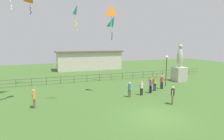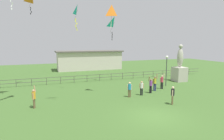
{
  "view_description": "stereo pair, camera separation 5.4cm",
  "coord_description": "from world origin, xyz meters",
  "px_view_note": "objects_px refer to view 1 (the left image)",
  "views": [
    {
      "loc": [
        -7.63,
        -11.33,
        5.42
      ],
      "look_at": [
        -1.16,
        6.03,
        2.72
      ],
      "focal_mm": 30.09,
      "sensor_mm": 36.0,
      "label": 1
    },
    {
      "loc": [
        -7.58,
        -11.35,
        5.42
      ],
      "look_at": [
        -1.16,
        6.03,
        2.72
      ],
      "focal_mm": 30.09,
      "sensor_mm": 36.0,
      "label": 2
    }
  ],
  "objects_px": {
    "person_4": "(162,81)",
    "kite_1": "(114,23)",
    "statue_monument": "(179,69)",
    "person_6": "(173,94)",
    "person_2": "(34,97)",
    "lamppost": "(167,64)",
    "kite_5": "(77,11)",
    "person_0": "(155,82)",
    "person_3": "(142,87)",
    "person_1": "(130,88)",
    "kite_2": "(112,12)",
    "person_5": "(151,85)"
  },
  "relations": [
    {
      "from": "lamppost",
      "to": "kite_1",
      "type": "height_order",
      "value": "kite_1"
    },
    {
      "from": "kite_5",
      "to": "kite_1",
      "type": "bearing_deg",
      "value": 27.26
    },
    {
      "from": "lamppost",
      "to": "kite_5",
      "type": "height_order",
      "value": "kite_5"
    },
    {
      "from": "person_5",
      "to": "lamppost",
      "type": "bearing_deg",
      "value": 31.97
    },
    {
      "from": "person_1",
      "to": "kite_1",
      "type": "relative_size",
      "value": 0.53
    },
    {
      "from": "person_0",
      "to": "person_4",
      "type": "height_order",
      "value": "person_0"
    },
    {
      "from": "kite_5",
      "to": "lamppost",
      "type": "bearing_deg",
      "value": -6.16
    },
    {
      "from": "person_6",
      "to": "kite_2",
      "type": "xyz_separation_m",
      "value": [
        -3.88,
        5.01,
        7.56
      ]
    },
    {
      "from": "person_5",
      "to": "person_0",
      "type": "bearing_deg",
      "value": 34.93
    },
    {
      "from": "person_3",
      "to": "person_6",
      "type": "height_order",
      "value": "person_6"
    },
    {
      "from": "person_3",
      "to": "kite_1",
      "type": "height_order",
      "value": "kite_1"
    },
    {
      "from": "person_4",
      "to": "kite_2",
      "type": "distance_m",
      "value": 9.86
    },
    {
      "from": "person_2",
      "to": "kite_2",
      "type": "bearing_deg",
      "value": 13.35
    },
    {
      "from": "person_4",
      "to": "kite_1",
      "type": "distance_m",
      "value": 9.51
    },
    {
      "from": "lamppost",
      "to": "kite_1",
      "type": "relative_size",
      "value": 1.31
    },
    {
      "from": "person_1",
      "to": "person_0",
      "type": "bearing_deg",
      "value": 18.9
    },
    {
      "from": "person_2",
      "to": "statue_monument",
      "type": "bearing_deg",
      "value": 14.5
    },
    {
      "from": "person_6",
      "to": "kite_5",
      "type": "height_order",
      "value": "kite_5"
    },
    {
      "from": "statue_monument",
      "to": "person_6",
      "type": "relative_size",
      "value": 3.18
    },
    {
      "from": "statue_monument",
      "to": "lamppost",
      "type": "height_order",
      "value": "statue_monument"
    },
    {
      "from": "person_2",
      "to": "person_4",
      "type": "relative_size",
      "value": 0.99
    },
    {
      "from": "person_3",
      "to": "person_1",
      "type": "bearing_deg",
      "value": -173.05
    },
    {
      "from": "person_6",
      "to": "person_0",
      "type": "bearing_deg",
      "value": 75.49
    },
    {
      "from": "person_5",
      "to": "statue_monument",
      "type": "bearing_deg",
      "value": 29.78
    },
    {
      "from": "person_2",
      "to": "lamppost",
      "type": "bearing_deg",
      "value": 11.14
    },
    {
      "from": "person_0",
      "to": "person_6",
      "type": "xyz_separation_m",
      "value": [
        -1.2,
        -4.64,
        -0.03
      ]
    },
    {
      "from": "kite_1",
      "to": "kite_2",
      "type": "distance_m",
      "value": 5.57
    },
    {
      "from": "person_2",
      "to": "kite_2",
      "type": "height_order",
      "value": "kite_2"
    },
    {
      "from": "lamppost",
      "to": "person_6",
      "type": "height_order",
      "value": "lamppost"
    },
    {
      "from": "kite_2",
      "to": "person_3",
      "type": "bearing_deg",
      "value": -28.53
    },
    {
      "from": "person_0",
      "to": "kite_5",
      "type": "xyz_separation_m",
      "value": [
        -8.06,
        2.75,
        7.77
      ]
    },
    {
      "from": "statue_monument",
      "to": "person_2",
      "type": "height_order",
      "value": "statue_monument"
    },
    {
      "from": "kite_2",
      "to": "person_0",
      "type": "bearing_deg",
      "value": -4.22
    },
    {
      "from": "kite_2",
      "to": "kite_5",
      "type": "height_order",
      "value": "kite_5"
    },
    {
      "from": "person_0",
      "to": "person_2",
      "type": "xyz_separation_m",
      "value": [
        -12.62,
        -1.42,
        -0.03
      ]
    },
    {
      "from": "person_3",
      "to": "person_5",
      "type": "xyz_separation_m",
      "value": [
        1.36,
        0.44,
        0.06
      ]
    },
    {
      "from": "person_0",
      "to": "person_4",
      "type": "bearing_deg",
      "value": 20.68
    },
    {
      "from": "person_4",
      "to": "kite_5",
      "type": "bearing_deg",
      "value": 166.35
    },
    {
      "from": "person_2",
      "to": "person_4",
      "type": "xyz_separation_m",
      "value": [
        13.9,
        1.9,
        0.01
      ]
    },
    {
      "from": "person_0",
      "to": "person_2",
      "type": "bearing_deg",
      "value": -173.6
    },
    {
      "from": "person_5",
      "to": "person_6",
      "type": "xyz_separation_m",
      "value": [
        -0.23,
        -3.96,
        0.01
      ]
    },
    {
      "from": "person_2",
      "to": "person_5",
      "type": "bearing_deg",
      "value": 3.63
    },
    {
      "from": "person_6",
      "to": "person_4",
      "type": "bearing_deg",
      "value": 64.17
    },
    {
      "from": "person_4",
      "to": "person_5",
      "type": "distance_m",
      "value": 2.53
    },
    {
      "from": "person_2",
      "to": "kite_2",
      "type": "xyz_separation_m",
      "value": [
        7.55,
        1.79,
        7.55
      ]
    },
    {
      "from": "kite_5",
      "to": "person_5",
      "type": "bearing_deg",
      "value": -25.81
    },
    {
      "from": "person_0",
      "to": "person_4",
      "type": "relative_size",
      "value": 1.02
    },
    {
      "from": "person_2",
      "to": "kite_1",
      "type": "height_order",
      "value": "kite_1"
    },
    {
      "from": "person_3",
      "to": "person_5",
      "type": "relative_size",
      "value": 0.81
    },
    {
      "from": "person_3",
      "to": "kite_5",
      "type": "xyz_separation_m",
      "value": [
        -5.73,
        3.87,
        7.88
      ]
    }
  ]
}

